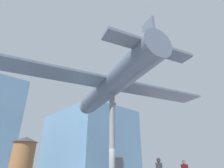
% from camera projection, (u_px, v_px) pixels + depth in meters
% --- Properties ---
extents(glass_pavilion_right, '(10.84, 15.51, 10.55)m').
position_uv_depth(glass_pavilion_right, '(88.00, 142.00, 31.11)').
color(glass_pavilion_right, slate).
rests_on(glass_pavilion_right, ground_plane).
extents(support_pylon_central, '(0.43, 0.43, 6.75)m').
position_uv_depth(support_pylon_central, '(112.00, 137.00, 13.15)').
color(support_pylon_central, slate).
rests_on(support_pylon_central, ground_plane).
extents(suspended_airplane, '(18.55, 14.03, 3.18)m').
position_uv_depth(suspended_airplane, '(111.00, 85.00, 15.15)').
color(suspended_airplane, '#4C5666').
rests_on(suspended_airplane, support_pylon_central).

